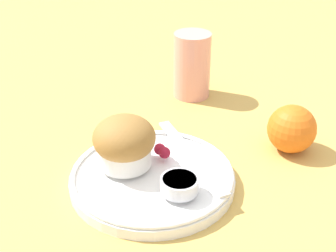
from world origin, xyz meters
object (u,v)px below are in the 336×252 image
orange_fruit (292,129)px  juice_glass (192,65)px  muffin (124,142)px  butter_knife (191,155)px

orange_fruit → juice_glass: 0.22m
orange_fruit → muffin: bearing=-110.6°
butter_knife → juice_glass: juice_glass is taller
muffin → butter_knife: muffin is taller
butter_knife → juice_glass: bearing=154.3°
muffin → orange_fruit: (0.08, 0.22, -0.02)m
muffin → butter_knife: bearing=64.7°
butter_knife → orange_fruit: 0.15m
juice_glass → orange_fruit: bearing=0.4°
muffin → butter_knife: 0.09m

